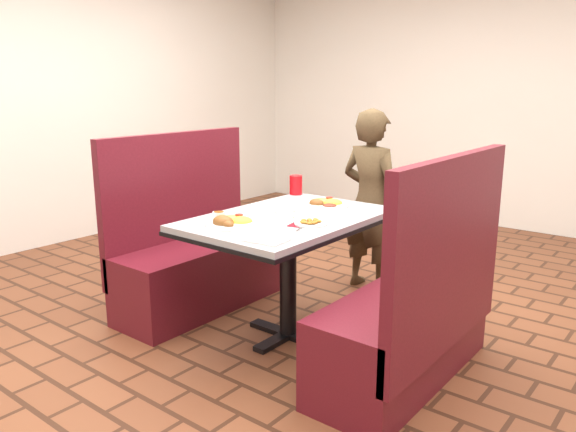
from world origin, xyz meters
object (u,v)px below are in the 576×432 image
object	(u,v)px
far_dinner_plate	(326,202)
plantain_plate	(311,223)
dining_table	(288,232)
diner_person	(371,201)
red_tumbler	(296,185)
booth_bench_right	(411,320)
near_dinner_plate	(231,219)
booth_bench_left	(196,259)

from	to	relation	value
far_dinner_plate	plantain_plate	size ratio (longest dim) A/B	1.62
dining_table	far_dinner_plate	world-z (taller)	far_dinner_plate
diner_person	red_tumbler	xyz separation A→B (m)	(-0.30, -0.50, 0.15)
booth_bench_right	near_dinner_plate	size ratio (longest dim) A/B	4.12
diner_person	far_dinner_plate	distance (m)	0.69
dining_table	booth_bench_right	bearing A→B (deg)	0.00
dining_table	diner_person	world-z (taller)	diner_person
dining_table	booth_bench_left	xyz separation A→B (m)	(-0.80, 0.00, -0.32)
diner_person	booth_bench_right	bearing A→B (deg)	134.76
booth_bench_right	near_dinner_plate	bearing A→B (deg)	-158.76
dining_table	plantain_plate	world-z (taller)	plantain_plate
far_dinner_plate	plantain_plate	xyz separation A→B (m)	(0.21, -0.44, -0.02)
near_dinner_plate	booth_bench_left	bearing A→B (deg)	152.86
booth_bench_left	far_dinner_plate	size ratio (longest dim) A/B	4.13
dining_table	plantain_plate	size ratio (longest dim) A/B	6.76
booth_bench_right	red_tumbler	size ratio (longest dim) A/B	9.18
dining_table	diner_person	distance (m)	1.04
near_dinner_plate	plantain_plate	size ratio (longest dim) A/B	1.62
dining_table	diner_person	bearing A→B (deg)	93.09
red_tumbler	far_dinner_plate	bearing A→B (deg)	-25.77
booth_bench_right	booth_bench_left	bearing A→B (deg)	180.00
diner_person	near_dinner_plate	bearing A→B (deg)	92.99
far_dinner_plate	plantain_plate	bearing A→B (deg)	-64.95
far_dinner_plate	near_dinner_plate	bearing A→B (deg)	-100.16
near_dinner_plate	plantain_plate	distance (m)	0.43
booth_bench_left	diner_person	xyz separation A→B (m)	(0.74, 1.03, 0.33)
booth_bench_left	near_dinner_plate	bearing A→B (deg)	-27.14
booth_bench_right	far_dinner_plate	bearing A→B (deg)	155.41
booth_bench_right	plantain_plate	world-z (taller)	booth_bench_right
booth_bench_right	far_dinner_plate	size ratio (longest dim) A/B	4.13
dining_table	booth_bench_left	world-z (taller)	booth_bench_left
booth_bench_left	diner_person	distance (m)	1.32
booth_bench_right	plantain_plate	bearing A→B (deg)	-171.79
diner_person	near_dinner_plate	size ratio (longest dim) A/B	4.54
red_tumbler	booth_bench_right	bearing A→B (deg)	-24.97
near_dinner_plate	far_dinner_plate	size ratio (longest dim) A/B	1.00
booth_bench_left	dining_table	bearing A→B (deg)	0.00
dining_table	near_dinner_plate	bearing A→B (deg)	-107.28
far_dinner_plate	red_tumbler	world-z (taller)	red_tumbler
plantain_plate	dining_table	bearing A→B (deg)	159.62
booth_bench_left	far_dinner_plate	world-z (taller)	booth_bench_left
near_dinner_plate	plantain_plate	bearing A→B (deg)	39.04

